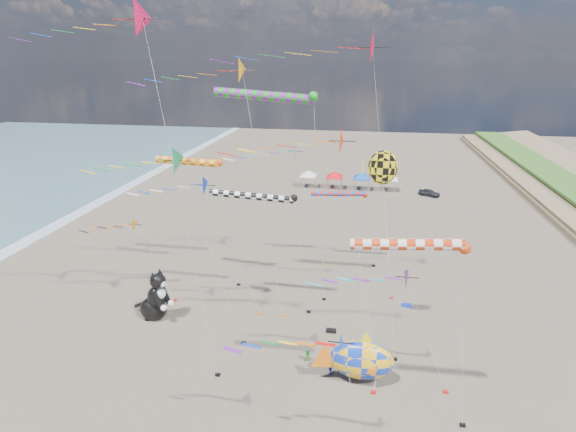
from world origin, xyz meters
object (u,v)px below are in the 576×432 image
(child_blue, at_px, (331,369))
(parked_car, at_px, (429,193))
(person_adult, at_px, (353,348))
(cat_inflatable, at_px, (155,294))
(child_green, at_px, (308,355))
(fish_inflatable, at_px, (361,360))

(child_blue, height_order, parked_car, parked_car)
(person_adult, height_order, parked_car, person_adult)
(cat_inflatable, xyz_separation_m, child_green, (14.99, -4.01, -2.05))
(parked_car, bearing_deg, child_blue, -167.85)
(cat_inflatable, distance_m, child_blue, 17.88)
(child_green, distance_m, parked_car, 51.77)
(person_adult, relative_size, child_green, 1.48)
(cat_inflatable, distance_m, fish_inflatable, 20.09)
(cat_inflatable, height_order, child_blue, cat_inflatable)
(parked_car, bearing_deg, person_adult, -166.72)
(cat_inflatable, height_order, child_green, cat_inflatable)
(child_green, bearing_deg, cat_inflatable, 156.08)
(child_blue, bearing_deg, fish_inflatable, -72.60)
(person_adult, distance_m, child_blue, 2.99)
(person_adult, bearing_deg, parked_car, 71.59)
(cat_inflatable, xyz_separation_m, person_adult, (18.63, -2.80, -1.78))
(person_adult, xyz_separation_m, parked_car, (11.86, 48.19, -0.19))
(cat_inflatable, height_order, parked_car, cat_inflatable)
(child_green, xyz_separation_m, child_blue, (1.97, -1.26, -0.05))
(fish_inflatable, xyz_separation_m, child_green, (-4.22, 1.86, -1.53))
(fish_inflatable, distance_m, parked_car, 52.50)
(cat_inflatable, relative_size, child_green, 4.66)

